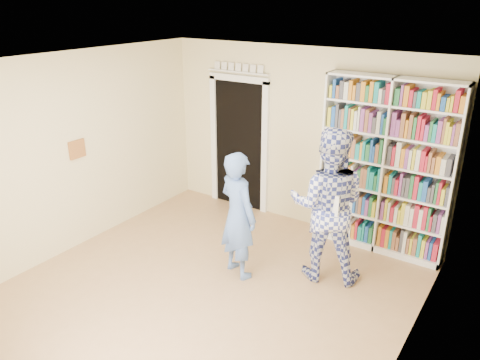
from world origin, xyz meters
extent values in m
plane|color=#AB7F52|center=(0.00, 0.00, 0.00)|extent=(5.00, 5.00, 0.00)
plane|color=white|center=(0.00, 0.00, 2.70)|extent=(5.00, 5.00, 0.00)
plane|color=beige|center=(0.00, 2.50, 1.35)|extent=(4.50, 0.00, 4.50)
plane|color=beige|center=(-2.25, 0.00, 1.35)|extent=(0.00, 5.00, 5.00)
plane|color=beige|center=(2.25, 0.00, 1.35)|extent=(0.00, 5.00, 5.00)
cube|color=white|center=(1.35, 2.34, 1.21)|extent=(1.75, 0.33, 2.41)
cube|color=white|center=(1.35, 2.34, 1.21)|extent=(0.03, 0.33, 2.41)
cube|color=black|center=(-1.10, 2.48, 1.05)|extent=(0.90, 0.03, 2.10)
cube|color=white|center=(-1.60, 2.47, 1.05)|extent=(0.10, 0.06, 2.20)
cube|color=white|center=(-0.60, 2.47, 1.05)|extent=(0.10, 0.06, 2.20)
cube|color=white|center=(-1.10, 2.47, 2.15)|extent=(1.10, 0.06, 0.10)
cube|color=white|center=(-1.10, 2.46, 2.25)|extent=(1.10, 0.08, 0.02)
cube|color=brown|center=(-2.23, 0.20, 1.40)|extent=(0.03, 0.25, 0.25)
imported|color=#5374B8|center=(0.07, 0.70, 0.82)|extent=(0.69, 0.57, 1.64)
imported|color=navy|center=(1.00, 1.27, 0.98)|extent=(1.14, 1.01, 1.95)
cube|color=white|center=(1.13, 1.05, 1.07)|extent=(0.22, 0.06, 0.32)
camera|label=1|loc=(2.98, -3.61, 3.35)|focal=35.00mm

